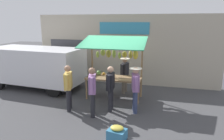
# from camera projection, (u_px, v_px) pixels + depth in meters

# --- Properties ---
(ground_plane) EXTENTS (40.00, 40.00, 0.00)m
(ground_plane) POSITION_uv_depth(u_px,v_px,m) (114.00, 98.00, 8.47)
(ground_plane) COLOR #424244
(street_backdrop) EXTENTS (9.00, 0.30, 3.40)m
(street_backdrop) POSITION_uv_depth(u_px,v_px,m) (123.00, 50.00, 10.16)
(street_backdrop) COLOR #B2A893
(street_backdrop) RESTS_ON ground
(market_stall) EXTENTS (2.50, 1.46, 2.50)m
(market_stall) POSITION_uv_depth(u_px,v_px,m) (114.00, 60.00, 8.18)
(market_stall) COLOR olive
(market_stall) RESTS_ON ground
(vendor_with_sunhat) EXTENTS (0.40, 0.67, 1.56)m
(vendor_with_sunhat) POSITION_uv_depth(u_px,v_px,m) (125.00, 73.00, 8.90)
(vendor_with_sunhat) COLOR #726656
(vendor_with_sunhat) RESTS_ON ground
(shopper_with_ponytail) EXTENTS (0.25, 0.68, 1.59)m
(shopper_with_ponytail) POSITION_uv_depth(u_px,v_px,m) (111.00, 86.00, 7.10)
(shopper_with_ponytail) COLOR #232328
(shopper_with_ponytail) RESTS_ON ground
(shopper_with_shopping_bag) EXTENTS (0.35, 0.67, 1.62)m
(shopper_with_shopping_bag) POSITION_uv_depth(u_px,v_px,m) (68.00, 85.00, 7.11)
(shopper_with_shopping_bag) COLOR #232328
(shopper_with_shopping_bag) RESTS_ON ground
(shopper_in_grey_tee) EXTENTS (0.41, 0.67, 1.59)m
(shopper_in_grey_tee) POSITION_uv_depth(u_px,v_px,m) (135.00, 86.00, 6.97)
(shopper_in_grey_tee) COLOR navy
(shopper_in_grey_tee) RESTS_ON ground
(shopper_in_striped_shirt) EXTENTS (0.35, 0.67, 1.64)m
(shopper_in_striped_shirt) POSITION_uv_depth(u_px,v_px,m) (92.00, 88.00, 6.69)
(shopper_in_striped_shirt) COLOR #232328
(shopper_in_striped_shirt) RESTS_ON ground
(parked_van) EXTENTS (4.53, 2.20, 1.88)m
(parked_van) POSITION_uv_depth(u_px,v_px,m) (33.00, 64.00, 9.64)
(parked_van) COLOR silver
(parked_van) RESTS_ON ground
(produce_crate_near) EXTENTS (0.53, 0.45, 0.40)m
(produce_crate_near) POSITION_uv_depth(u_px,v_px,m) (117.00, 133.00, 5.46)
(produce_crate_near) COLOR teal
(produce_crate_near) RESTS_ON ground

